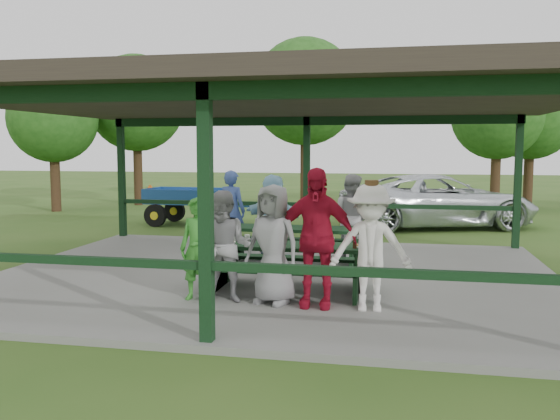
% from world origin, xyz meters
% --- Properties ---
extents(ground, '(90.00, 90.00, 0.00)m').
position_xyz_m(ground, '(0.00, 0.00, 0.00)').
color(ground, '#31541A').
rests_on(ground, ground).
extents(concrete_slab, '(10.00, 8.00, 0.10)m').
position_xyz_m(concrete_slab, '(0.00, 0.00, 0.05)').
color(concrete_slab, slate).
rests_on(concrete_slab, ground).
extents(pavilion_structure, '(10.60, 8.60, 3.24)m').
position_xyz_m(pavilion_structure, '(0.00, 0.00, 3.17)').
color(pavilion_structure, black).
rests_on(pavilion_structure, concrete_slab).
extents(picnic_table_near, '(2.60, 1.39, 0.75)m').
position_xyz_m(picnic_table_near, '(0.47, -1.20, 0.57)').
color(picnic_table_near, black).
rests_on(picnic_table_near, concrete_slab).
extents(picnic_table_far, '(2.71, 1.39, 0.75)m').
position_xyz_m(picnic_table_far, '(0.19, 0.80, 0.58)').
color(picnic_table_far, black).
rests_on(picnic_table_far, concrete_slab).
extents(table_setting, '(2.55, 0.45, 0.10)m').
position_xyz_m(table_setting, '(0.39, -1.18, 0.88)').
color(table_setting, white).
rests_on(table_setting, picnic_table_near).
extents(contestant_green, '(0.60, 0.43, 1.54)m').
position_xyz_m(contestant_green, '(-0.73, -2.02, 0.87)').
color(contestant_green, '#338A29').
rests_on(contestant_green, concrete_slab).
extents(contestant_grey_left, '(0.81, 0.63, 1.65)m').
position_xyz_m(contestant_grey_left, '(-0.30, -2.04, 0.92)').
color(contestant_grey_left, gray).
rests_on(contestant_grey_left, concrete_slab).
extents(contestant_grey_mid, '(0.98, 0.79, 1.74)m').
position_xyz_m(contestant_grey_mid, '(0.40, -1.98, 0.97)').
color(contestant_grey_mid, gray).
rests_on(contestant_grey_mid, concrete_slab).
extents(contestant_red, '(1.18, 0.51, 1.99)m').
position_xyz_m(contestant_red, '(1.03, -2.03, 1.10)').
color(contestant_red, '#AA1129').
rests_on(contestant_red, concrete_slab).
extents(contestant_white_fedora, '(1.17, 0.71, 1.82)m').
position_xyz_m(contestant_white_fedora, '(1.81, -2.10, 0.99)').
color(contestant_white_fedora, white).
rests_on(contestant_white_fedora, concrete_slab).
extents(spectator_lblue, '(1.67, 1.12, 1.73)m').
position_xyz_m(spectator_lblue, '(-0.36, 1.64, 0.96)').
color(spectator_lblue, '#90C4DF').
rests_on(spectator_lblue, concrete_slab).
extents(spectator_blue, '(0.73, 0.57, 1.78)m').
position_xyz_m(spectator_blue, '(-1.41, 2.17, 0.99)').
color(spectator_blue, '#384F93').
rests_on(spectator_blue, concrete_slab).
extents(spectator_grey, '(1.02, 0.91, 1.74)m').
position_xyz_m(spectator_grey, '(1.23, 1.78, 0.97)').
color(spectator_grey, '#98989B').
rests_on(spectator_grey, concrete_slab).
extents(pickup_truck, '(6.26, 4.31, 1.59)m').
position_xyz_m(pickup_truck, '(3.34, 7.84, 0.79)').
color(pickup_truck, silver).
rests_on(pickup_truck, ground).
extents(farm_trailer, '(3.48, 1.66, 1.21)m').
position_xyz_m(farm_trailer, '(-4.12, 6.91, 0.60)').
color(farm_trailer, navy).
rests_on(farm_trailer, ground).
extents(tree_far_left, '(3.95, 3.95, 6.17)m').
position_xyz_m(tree_far_left, '(-8.44, 12.64, 4.18)').
color(tree_far_left, '#342215').
rests_on(tree_far_left, ground).
extents(tree_left, '(4.38, 4.38, 6.84)m').
position_xyz_m(tree_left, '(-1.67, 14.01, 4.64)').
color(tree_left, '#342215').
rests_on(tree_left, ground).
extents(tree_mid, '(3.43, 3.43, 5.36)m').
position_xyz_m(tree_mid, '(5.74, 13.19, 3.62)').
color(tree_mid, '#342215').
rests_on(tree_mid, ground).
extents(tree_right, '(3.40, 3.40, 5.32)m').
position_xyz_m(tree_right, '(7.12, 14.20, 3.60)').
color(tree_right, '#342215').
rests_on(tree_right, ground).
extents(tree_edge_left, '(3.24, 3.24, 5.07)m').
position_xyz_m(tree_edge_left, '(-10.38, 9.68, 3.42)').
color(tree_edge_left, '#342215').
rests_on(tree_edge_left, ground).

